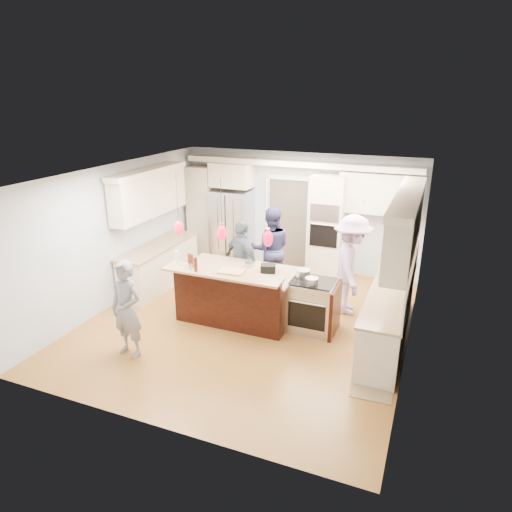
{
  "coord_description": "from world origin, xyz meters",
  "views": [
    {
      "loc": [
        2.92,
        -6.84,
        3.95
      ],
      "look_at": [
        0.0,
        0.35,
        1.15
      ],
      "focal_mm": 32.0,
      "sensor_mm": 36.0,
      "label": 1
    }
  ],
  "objects": [
    {
      "name": "water_bottle",
      "position": [
        -1.12,
        -0.52,
        1.25
      ],
      "size": [
        0.08,
        0.08,
        0.26
      ],
      "primitive_type": "cylinder",
      "rotation": [
        0.0,
        0.0,
        0.27
      ],
      "color": "silver",
      "rests_on": "kitchen_island"
    },
    {
      "name": "floor_rug",
      "position": [
        2.4,
        -1.08,
        0.01
      ],
      "size": [
        0.6,
        0.85,
        0.01
      ],
      "primitive_type": "cube",
      "rotation": [
        0.0,
        0.0,
        0.04
      ],
      "color": "olive",
      "rests_on": "ground"
    },
    {
      "name": "person_far_left",
      "position": [
        -0.16,
        1.57,
        0.88
      ],
      "size": [
        1.04,
        0.94,
        1.76
      ],
      "primitive_type": "imported",
      "rotation": [
        0.0,
        0.0,
        3.53
      ],
      "color": "#2A2B52",
      "rests_on": "ground"
    },
    {
      "name": "person_far_right",
      "position": [
        -0.5,
        0.85,
        0.81
      ],
      "size": [
        1.03,
        0.81,
        1.63
      ],
      "primitive_type": "imported",
      "rotation": [
        0.0,
        0.0,
        2.63
      ],
      "color": "#43545F",
      "rests_on": "ground"
    },
    {
      "name": "beer_bottle_a",
      "position": [
        -0.91,
        -0.46,
        1.23
      ],
      "size": [
        0.07,
        0.07,
        0.22
      ],
      "primitive_type": "cylinder",
      "rotation": [
        0.0,
        0.0,
        -0.27
      ],
      "color": "#4E1E0D",
      "rests_on": "kitchen_island"
    },
    {
      "name": "cutting_board",
      "position": [
        -0.11,
        -0.47,
        1.14
      ],
      "size": [
        0.43,
        0.32,
        0.03
      ],
      "primitive_type": "cube",
      "rotation": [
        0.0,
        0.0,
        0.08
      ],
      "color": "tan",
      "rests_on": "kitchen_island"
    },
    {
      "name": "oven_column",
      "position": [
        0.75,
        2.67,
        1.15
      ],
      "size": [
        0.72,
        0.69,
        2.3
      ],
      "color": "beige",
      "rests_on": "ground"
    },
    {
      "name": "back_upper_cabinets",
      "position": [
        -0.75,
        2.76,
        1.67
      ],
      "size": [
        5.3,
        0.61,
        2.54
      ],
      "color": "beige",
      "rests_on": "ground"
    },
    {
      "name": "ground_plane",
      "position": [
        0.0,
        0.0,
        0.0
      ],
      "size": [
        6.0,
        6.0,
        0.0
      ],
      "primitive_type": "plane",
      "color": "#A3702C",
      "rests_on": "ground"
    },
    {
      "name": "island_range",
      "position": [
        1.16,
        0.15,
        0.46
      ],
      "size": [
        0.82,
        0.71,
        0.92
      ],
      "color": "#B7B7BC",
      "rests_on": "ground"
    },
    {
      "name": "pot_large",
      "position": [
        0.92,
        0.23,
        0.99
      ],
      "size": [
        0.25,
        0.25,
        0.14
      ],
      "primitive_type": "cylinder",
      "color": "#B7B7BC",
      "rests_on": "island_range"
    },
    {
      "name": "kitchen_island",
      "position": [
        -0.25,
        0.07,
        0.48
      ],
      "size": [
        2.1,
        1.46,
        1.12
      ],
      "color": "black",
      "rests_on": "ground"
    },
    {
      "name": "drink_can",
      "position": [
        -0.8,
        -0.63,
        1.18
      ],
      "size": [
        0.07,
        0.07,
        0.11
      ],
      "primitive_type": "cylinder",
      "rotation": [
        0.0,
        0.0,
        0.26
      ],
      "color": "#B7B7BC",
      "rests_on": "kitchen_island"
    },
    {
      "name": "pendant_lights",
      "position": [
        -0.25,
        -0.51,
        1.8
      ],
      "size": [
        1.75,
        0.15,
        1.03
      ],
      "color": "black",
      "rests_on": "ground"
    },
    {
      "name": "refrigerator",
      "position": [
        -1.55,
        2.64,
        0.9
      ],
      "size": [
        0.9,
        0.7,
        1.8
      ],
      "primitive_type": "cube",
      "color": "#B7B7BC",
      "rests_on": "ground"
    },
    {
      "name": "beer_bottle_b",
      "position": [
        -0.68,
        -0.66,
        1.24
      ],
      "size": [
        0.08,
        0.08,
        0.25
      ],
      "primitive_type": "cylinder",
      "rotation": [
        0.0,
        0.0,
        -0.27
      ],
      "color": "#4E1E0D",
      "rests_on": "kitchen_island"
    },
    {
      "name": "left_cabinets",
      "position": [
        -2.44,
        0.8,
        1.06
      ],
      "size": [
        0.64,
        2.3,
        2.51
      ],
      "color": "beige",
      "rests_on": "ground"
    },
    {
      "name": "person_bar_end",
      "position": [
        -1.32,
        -1.72,
        0.78
      ],
      "size": [
        0.62,
        0.46,
        1.57
      ],
      "primitive_type": "imported",
      "rotation": [
        0.0,
        0.0,
        -0.16
      ],
      "color": "slate",
      "rests_on": "ground"
    },
    {
      "name": "room_shell",
      "position": [
        0.0,
        0.0,
        1.82
      ],
      "size": [
        5.54,
        6.04,
        2.72
      ],
      "color": "#B2BCC6",
      "rests_on": "ground"
    },
    {
      "name": "beer_bottle_c",
      "position": [
        -0.83,
        -0.52,
        1.24
      ],
      "size": [
        0.06,
        0.06,
        0.23
      ],
      "primitive_type": "cylinder",
      "rotation": [
        0.0,
        0.0,
        -0.04
      ],
      "color": "#4E1E0D",
      "rests_on": "kitchen_island"
    },
    {
      "name": "pot_small",
      "position": [
        1.14,
        0.01,
        0.97
      ],
      "size": [
        0.22,
        0.22,
        0.11
      ],
      "primitive_type": "cylinder",
      "color": "#B7B7BC",
      "rests_on": "island_range"
    },
    {
      "name": "right_counter_run",
      "position": [
        2.44,
        0.3,
        1.06
      ],
      "size": [
        0.64,
        3.1,
        2.51
      ],
      "color": "beige",
      "rests_on": "ground"
    },
    {
      "name": "person_range_side",
      "position": [
        1.6,
        1.08,
        0.94
      ],
      "size": [
        0.98,
        1.35,
        1.89
      ],
      "primitive_type": "imported",
      "rotation": [
        0.0,
        0.0,
        1.82
      ],
      "color": "#AE8BBB",
      "rests_on": "ground"
    }
  ]
}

